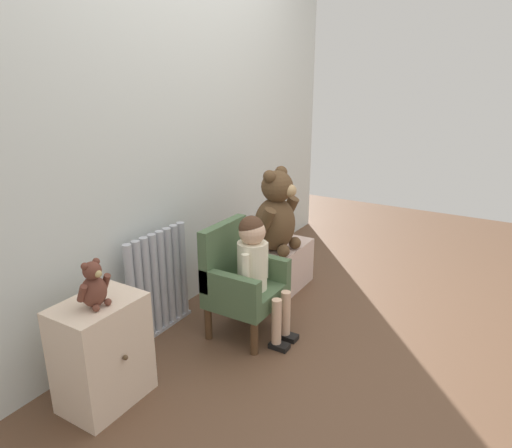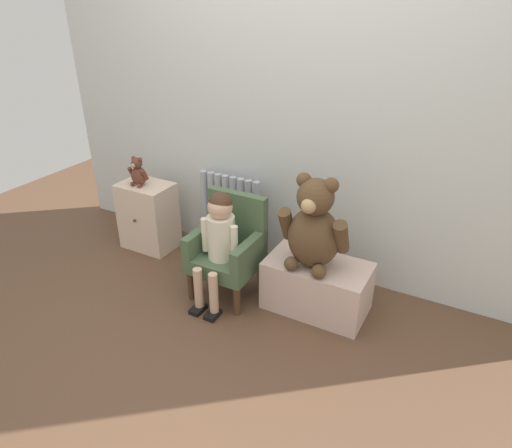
{
  "view_description": "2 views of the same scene",
  "coord_description": "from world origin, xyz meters",
  "px_view_note": "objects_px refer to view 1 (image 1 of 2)",
  "views": [
    {
      "loc": [
        -2.22,
        -0.75,
        1.47
      ],
      "look_at": [
        0.04,
        0.59,
        0.6
      ],
      "focal_mm": 32.0,
      "sensor_mm": 36.0,
      "label": 1
    },
    {
      "loc": [
        1.15,
        -1.55,
        1.79
      ],
      "look_at": [
        0.02,
        0.52,
        0.56
      ],
      "focal_mm": 32.0,
      "sensor_mm": 36.0,
      "label": 2
    }
  ],
  "objects_px": {
    "small_dresser": "(102,352)",
    "child_figure": "(256,260)",
    "child_armchair": "(240,280)",
    "large_teddy_bear": "(276,215)",
    "low_bench": "(273,269)",
    "small_teddy_bear": "(94,286)",
    "radiator": "(159,283)"
  },
  "relations": [
    {
      "from": "small_dresser",
      "to": "child_figure",
      "type": "height_order",
      "value": "child_figure"
    },
    {
      "from": "child_figure",
      "to": "small_teddy_bear",
      "type": "distance_m",
      "value": 0.93
    },
    {
      "from": "low_bench",
      "to": "radiator",
      "type": "bearing_deg",
      "value": 158.71
    },
    {
      "from": "child_armchair",
      "to": "low_bench",
      "type": "height_order",
      "value": "child_armchair"
    },
    {
      "from": "radiator",
      "to": "small_teddy_bear",
      "type": "height_order",
      "value": "small_teddy_bear"
    },
    {
      "from": "large_teddy_bear",
      "to": "small_teddy_bear",
      "type": "height_order",
      "value": "large_teddy_bear"
    },
    {
      "from": "low_bench",
      "to": "small_teddy_bear",
      "type": "relative_size",
      "value": 2.91
    },
    {
      "from": "child_figure",
      "to": "radiator",
      "type": "bearing_deg",
      "value": 115.07
    },
    {
      "from": "radiator",
      "to": "small_dresser",
      "type": "distance_m",
      "value": 0.64
    },
    {
      "from": "small_dresser",
      "to": "child_figure",
      "type": "bearing_deg",
      "value": -20.48
    },
    {
      "from": "child_armchair",
      "to": "large_teddy_bear",
      "type": "relative_size",
      "value": 1.16
    },
    {
      "from": "large_teddy_bear",
      "to": "small_teddy_bear",
      "type": "relative_size",
      "value": 2.65
    },
    {
      "from": "child_figure",
      "to": "low_bench",
      "type": "bearing_deg",
      "value": 19.35
    },
    {
      "from": "radiator",
      "to": "child_armchair",
      "type": "relative_size",
      "value": 0.94
    },
    {
      "from": "child_armchair",
      "to": "small_teddy_bear",
      "type": "height_order",
      "value": "small_teddy_bear"
    },
    {
      "from": "radiator",
      "to": "small_teddy_bear",
      "type": "distance_m",
      "value": 0.73
    },
    {
      "from": "radiator",
      "to": "large_teddy_bear",
      "type": "height_order",
      "value": "large_teddy_bear"
    },
    {
      "from": "large_teddy_bear",
      "to": "radiator",
      "type": "bearing_deg",
      "value": 155.8
    },
    {
      "from": "low_bench",
      "to": "small_teddy_bear",
      "type": "distance_m",
      "value": 1.51
    },
    {
      "from": "child_armchair",
      "to": "large_teddy_bear",
      "type": "bearing_deg",
      "value": 6.17
    },
    {
      "from": "radiator",
      "to": "large_teddy_bear",
      "type": "distance_m",
      "value": 0.9
    },
    {
      "from": "child_armchair",
      "to": "low_bench",
      "type": "xyz_separation_m",
      "value": [
        0.57,
        0.09,
        -0.17
      ]
    },
    {
      "from": "low_bench",
      "to": "small_teddy_bear",
      "type": "height_order",
      "value": "small_teddy_bear"
    },
    {
      "from": "radiator",
      "to": "small_dresser",
      "type": "bearing_deg",
      "value": -161.54
    },
    {
      "from": "radiator",
      "to": "small_teddy_bear",
      "type": "xyz_separation_m",
      "value": [
        -0.63,
        -0.23,
        0.3
      ]
    },
    {
      "from": "child_figure",
      "to": "low_bench",
      "type": "distance_m",
      "value": 0.68
    },
    {
      "from": "small_dresser",
      "to": "child_figure",
      "type": "relative_size",
      "value": 0.7
    },
    {
      "from": "small_teddy_bear",
      "to": "radiator",
      "type": "bearing_deg",
      "value": 19.93
    },
    {
      "from": "child_figure",
      "to": "small_teddy_bear",
      "type": "bearing_deg",
      "value": 161.54
    },
    {
      "from": "low_bench",
      "to": "small_teddy_bear",
      "type": "bearing_deg",
      "value": 176.44
    },
    {
      "from": "large_teddy_bear",
      "to": "small_teddy_bear",
      "type": "xyz_separation_m",
      "value": [
        -1.41,
        0.12,
        0.03
      ]
    },
    {
      "from": "small_dresser",
      "to": "child_armchair",
      "type": "relative_size",
      "value": 0.78
    }
  ]
}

